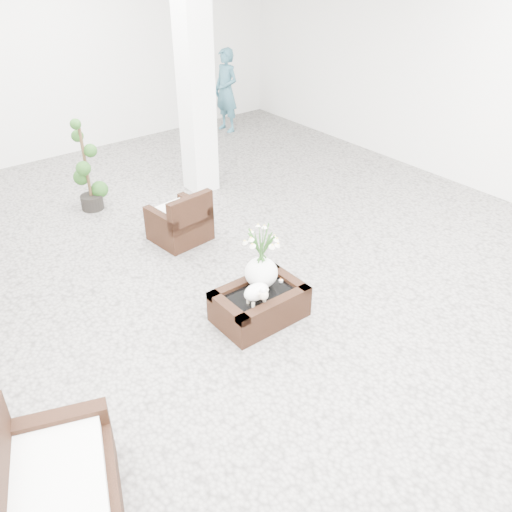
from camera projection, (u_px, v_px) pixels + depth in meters
ground at (250, 301)px, 5.85m from camera, size 11.00×11.00×0.00m
column at (195, 72)px, 7.43m from camera, size 0.40×0.40×3.50m
coffee_table at (259, 305)px, 5.52m from camera, size 0.90×0.60×0.31m
sheep_figurine at (256, 293)px, 5.25m from camera, size 0.28×0.23×0.21m
planter_narcissus at (261, 252)px, 5.34m from camera, size 0.44×0.44×0.80m
tealight at (281, 281)px, 5.60m from camera, size 0.04×0.04×0.03m
armchair at (179, 215)px, 6.82m from camera, size 0.71×0.69×0.69m
topiary at (86, 166)px, 7.39m from camera, size 0.35×0.35×1.31m
shopper at (226, 91)px, 10.27m from camera, size 0.42×0.60×1.55m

